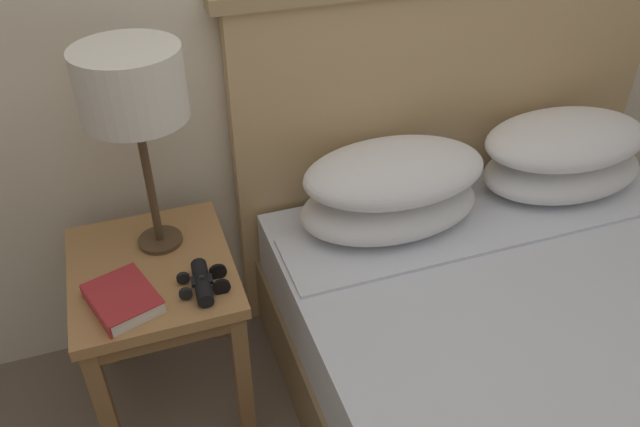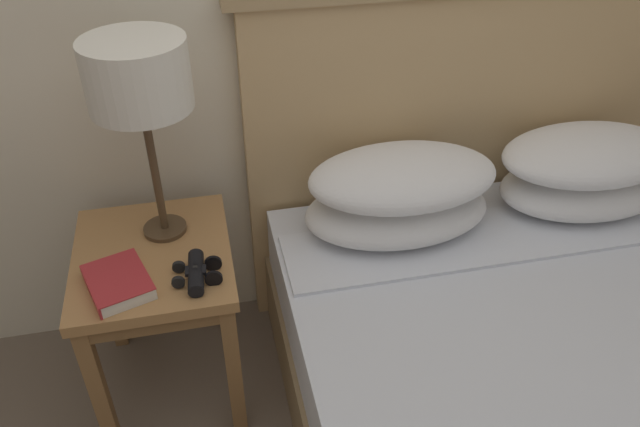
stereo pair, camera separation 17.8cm
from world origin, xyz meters
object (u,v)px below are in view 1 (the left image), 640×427
(nightstand, at_px, (155,289))
(table_lamp, at_px, (131,88))
(book_on_nightstand, at_px, (122,299))
(bed, at_px, (583,384))
(binoculars_pair, at_px, (203,282))

(nightstand, bearing_deg, table_lamp, 67.36)
(book_on_nightstand, bearing_deg, nightstand, 57.42)
(table_lamp, bearing_deg, nightstand, -112.64)
(nightstand, xyz_separation_m, bed, (1.10, -0.59, -0.18))
(table_lamp, xyz_separation_m, binoculars_pair, (0.08, -0.24, -0.47))
(table_lamp, relative_size, binoculars_pair, 3.72)
(book_on_nightstand, bearing_deg, binoculars_pair, -2.15)
(book_on_nightstand, relative_size, binoculars_pair, 1.47)
(nightstand, xyz_separation_m, binoculars_pair, (0.13, -0.14, 0.11))
(nightstand, bearing_deg, book_on_nightstand, -122.58)
(bed, height_order, book_on_nightstand, bed)
(table_lamp, distance_m, book_on_nightstand, 0.55)
(book_on_nightstand, bearing_deg, table_lamp, 61.44)
(nightstand, height_order, bed, bed)
(binoculars_pair, bearing_deg, book_on_nightstand, 177.85)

